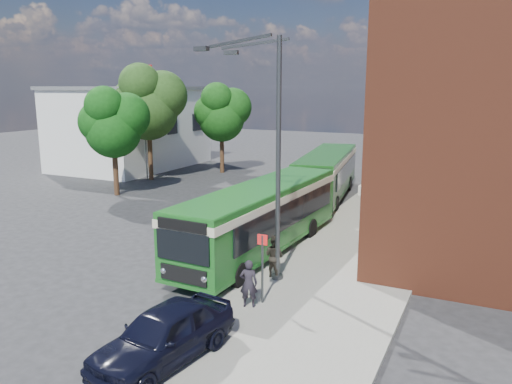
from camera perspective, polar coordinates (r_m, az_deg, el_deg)
The scene contains 15 objects.
ground at distance 23.23m, azimuth -7.51°, elevation -6.39°, with size 120.00×120.00×0.00m, color #242527.
pavement at distance 27.84m, azimuth 14.07°, elevation -3.39°, with size 6.00×48.00×0.15m, color gray.
kerb_line at distance 28.59m, azimuth 8.07°, elevation -2.90°, with size 0.12×48.00×0.01m, color beige.
white_building at distance 47.42m, azimuth -14.07°, elevation 7.22°, with size 9.40×13.40×7.30m.
flagpole at distance 39.98m, azimuth -12.57°, elevation 8.31°, with size 0.95×0.10×9.00m.
street_lamp at distance 18.14m, azimuth 1.51°, elevation 4.10°, with size 2.96×2.38×9.00m.
bus_stop_sign at distance 16.67m, azimuth 0.73°, elevation -8.25°, with size 0.35×0.08×2.52m.
bus_front at distance 21.92m, azimuth 0.61°, elevation -2.41°, with size 3.04×11.83×3.02m.
bus_rear at distance 33.33m, azimuth 8.11°, elevation 2.44°, with size 4.25×11.71×3.02m.
parked_car at distance 13.81m, azimuth -10.50°, elevation -15.70°, with size 1.77×4.39×1.50m, color black.
pedestrian_a at distance 16.58m, azimuth -0.85°, elevation -10.40°, with size 0.59×0.39×1.61m, color black.
pedestrian_b at distance 19.08m, azimuth 2.11°, elevation -7.33°, with size 0.79×0.62×1.63m, color black.
tree_left at distance 34.72m, azimuth -16.03°, elevation 7.70°, with size 4.35×4.13×7.34m.
tree_mid at distance 39.98m, azimuth -12.22°, elevation 10.06°, with size 5.36×5.10×9.05m.
tree_right at distance 42.62m, azimuth -3.94°, elevation 9.11°, with size 4.53×4.31×7.65m.
Camera 1 is at (12.19, -18.39, 7.25)m, focal length 35.00 mm.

